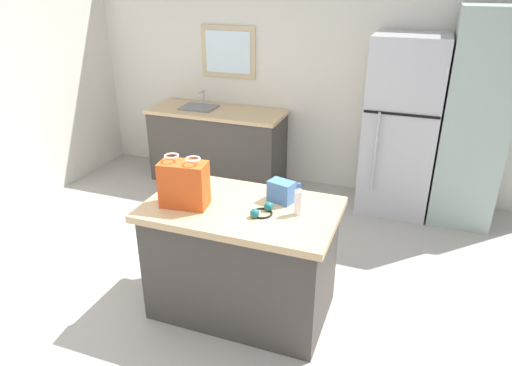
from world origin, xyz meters
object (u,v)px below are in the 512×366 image
(shopping_bag, at_px, (184,184))
(bottle, at_px, (298,201))
(kitchen_island, at_px, (242,259))
(tall_cabinet, at_px, (475,121))
(refrigerator, at_px, (401,127))
(small_box, at_px, (281,191))
(ear_defenders, at_px, (262,211))

(shopping_bag, height_order, bottle, shopping_bag)
(kitchen_island, distance_m, tall_cabinet, 2.74)
(kitchen_island, bearing_deg, refrigerator, 67.24)
(bottle, bearing_deg, tall_cabinet, 61.11)
(refrigerator, xyz_separation_m, shopping_bag, (-1.27, -2.28, 0.13))
(shopping_bag, bearing_deg, refrigerator, 60.77)
(small_box, xyz_separation_m, bottle, (0.16, -0.15, 0.03))
(shopping_bag, relative_size, ear_defenders, 1.85)
(kitchen_island, bearing_deg, bottle, 3.61)
(refrigerator, bearing_deg, bottle, -103.24)
(tall_cabinet, relative_size, shopping_bag, 5.76)
(refrigerator, distance_m, shopping_bag, 2.61)
(bottle, bearing_deg, ear_defenders, -159.82)
(small_box, xyz_separation_m, ear_defenders, (-0.06, -0.23, -0.05))
(bottle, xyz_separation_m, ear_defenders, (-0.23, -0.08, -0.08))
(shopping_bag, distance_m, bottle, 0.79)
(tall_cabinet, xyz_separation_m, bottle, (-1.17, -2.13, -0.07))
(refrigerator, bearing_deg, shopping_bag, -119.23)
(shopping_bag, bearing_deg, small_box, 25.82)
(refrigerator, height_order, tall_cabinet, tall_cabinet)
(tall_cabinet, relative_size, small_box, 11.95)
(small_box, height_order, bottle, bottle)
(refrigerator, bearing_deg, ear_defenders, -108.25)
(shopping_bag, distance_m, ear_defenders, 0.57)
(ear_defenders, bearing_deg, bottle, 20.18)
(bottle, relative_size, ear_defenders, 1.15)
(shopping_bag, bearing_deg, bottle, 10.88)
(bottle, bearing_deg, kitchen_island, -176.39)
(refrigerator, distance_m, ear_defenders, 2.33)
(refrigerator, xyz_separation_m, bottle, (-0.50, -2.13, 0.07))
(bottle, bearing_deg, small_box, 138.50)
(ear_defenders, bearing_deg, refrigerator, 71.75)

